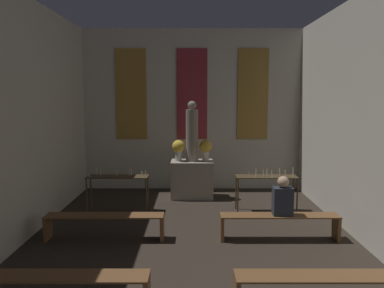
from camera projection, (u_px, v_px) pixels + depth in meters
The scene contains 12 objects.
wall_back at pixel (192, 109), 10.73m from camera, with size 6.42×0.16×4.56m.
altar at pixel (192, 179), 9.95m from camera, with size 1.11×0.72×0.98m.
statue at pixel (192, 133), 9.80m from camera, with size 0.32×0.32×1.58m.
flower_vase_left at pixel (178, 148), 9.84m from camera, with size 0.33×0.33×0.55m.
flower_vase_right at pixel (206, 148), 9.84m from camera, with size 0.33×0.33×0.55m.
candle_rack_left at pixel (118, 181), 8.69m from camera, with size 1.42×0.42×1.03m.
candle_rack_right at pixel (267, 181), 8.69m from camera, with size 1.42×0.42×1.03m.
pew_second_left at pixel (60, 285), 4.64m from camera, with size 2.21×0.36×0.48m.
pew_second_right at pixel (324, 285), 4.64m from camera, with size 2.21×0.36×0.48m.
pew_back_left at pixel (105, 221), 7.00m from camera, with size 2.21×0.36×0.48m.
pew_back_right at pixel (279, 221), 7.01m from camera, with size 2.21×0.36×0.48m.
person_seated at pixel (283, 198), 6.95m from camera, with size 0.36×0.24×0.74m.
Camera 1 is at (-0.00, -0.60, 2.68)m, focal length 35.00 mm.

